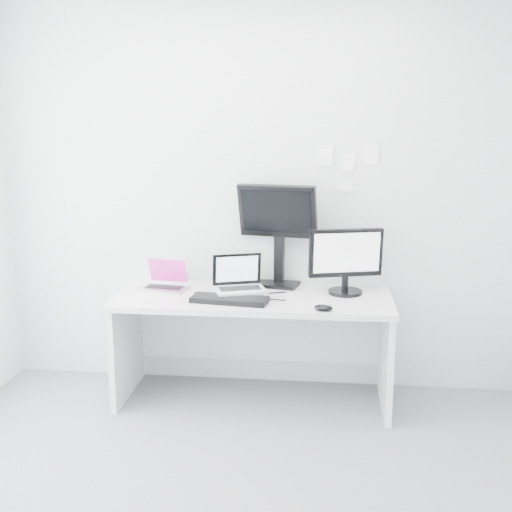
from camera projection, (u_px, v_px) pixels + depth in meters
The scene contains 14 objects.
ground at pixel (225, 508), 3.15m from camera, with size 3.60×3.60×0.00m, color #5E5E63.
back_wall at pixel (259, 195), 4.42m from camera, with size 3.60×3.60×0.00m, color silver.
desk at pixel (253, 349), 4.28m from camera, with size 1.80×0.70×0.73m, color silver.
macbook at pixel (163, 274), 4.31m from camera, with size 0.30×0.23×0.23m, color #ADADB1.
speaker at pixel (227, 271), 4.43m from camera, with size 0.10×0.10×0.20m, color black.
dell_laptop at pixel (240, 276), 4.18m from camera, with size 0.32×0.25×0.27m, color silver.
rear_monitor at pixel (278, 234), 4.37m from camera, with size 0.53×0.19×0.73m, color black.
samsung_monitor at pixel (346, 260), 4.21m from camera, with size 0.49×0.22×0.45m, color black.
keyboard at pixel (230, 300), 4.06m from camera, with size 0.48×0.17×0.03m, color black.
mouse at pixel (323, 308), 3.87m from camera, with size 0.12×0.07×0.04m, color black.
wall_note_0 at pixel (326, 156), 4.31m from camera, with size 0.10×0.00×0.14m, color white.
wall_note_1 at pixel (348, 162), 4.30m from camera, with size 0.09×0.00×0.13m, color white.
wall_note_2 at pixel (371, 154), 4.27m from camera, with size 0.10×0.00×0.14m, color white.
wall_note_3 at pixel (344, 186), 4.33m from camera, with size 0.11×0.00×0.08m, color white.
Camera 1 is at (0.46, -2.78, 1.87)m, focal length 45.23 mm.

